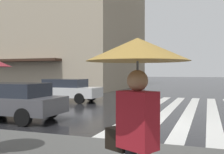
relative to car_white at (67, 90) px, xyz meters
name	(u,v)px	position (x,y,z in m)	size (l,w,h in m)	color
ground_plane	(154,124)	(-5.50, -6.55, -0.76)	(220.00, 220.00, 0.00)	black
zebra_crossing	(190,110)	(-1.50, -7.50, -0.75)	(13.00, 4.50, 0.01)	silver
car_white	(67,90)	(0.00, 0.00, 0.00)	(1.85, 4.10, 1.41)	silver
car_dark_grey	(11,100)	(-6.50, -1.26, 0.00)	(1.85, 4.10, 1.41)	#4C4C51
pedestrian_with_floral_umbrella	(137,74)	(-12.02, -7.61, 1.03)	(1.08, 1.08, 2.01)	maroon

